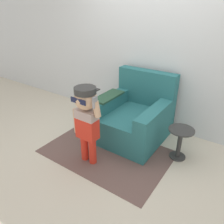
{
  "coord_description": "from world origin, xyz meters",
  "views": [
    {
      "loc": [
        1.41,
        -2.31,
        1.9
      ],
      "look_at": [
        -0.08,
        -0.15,
        0.58
      ],
      "focal_mm": 35.0,
      "sensor_mm": 36.0,
      "label": 1
    }
  ],
  "objects": [
    {
      "name": "ground_plane",
      "position": [
        0.0,
        0.0,
        0.0
      ],
      "size": [
        10.0,
        10.0,
        0.0
      ],
      "primitive_type": "plane",
      "color": "beige"
    },
    {
      "name": "wall_back",
      "position": [
        0.0,
        0.86,
        1.3
      ],
      "size": [
        10.0,
        0.05,
        2.6
      ],
      "color": "silver",
      "rests_on": "ground_plane"
    },
    {
      "name": "armchair",
      "position": [
        0.01,
        0.32,
        0.32
      ],
      "size": [
        0.97,
        1.03,
        0.97
      ],
      "color": "#286B70",
      "rests_on": "ground_plane"
    },
    {
      "name": "person_child",
      "position": [
        -0.17,
        -0.57,
        0.69
      ],
      "size": [
        0.43,
        0.32,
        1.04
      ],
      "color": "red",
      "rests_on": "ground_plane"
    },
    {
      "name": "side_table",
      "position": [
        0.78,
        0.18,
        0.27
      ],
      "size": [
        0.33,
        0.33,
        0.44
      ],
      "color": "#333333",
      "rests_on": "ground_plane"
    },
    {
      "name": "rug",
      "position": [
        -0.08,
        -0.28,
        0.0
      ],
      "size": [
        1.7,
        1.15,
        0.01
      ],
      "color": "brown",
      "rests_on": "ground_plane"
    }
  ]
}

